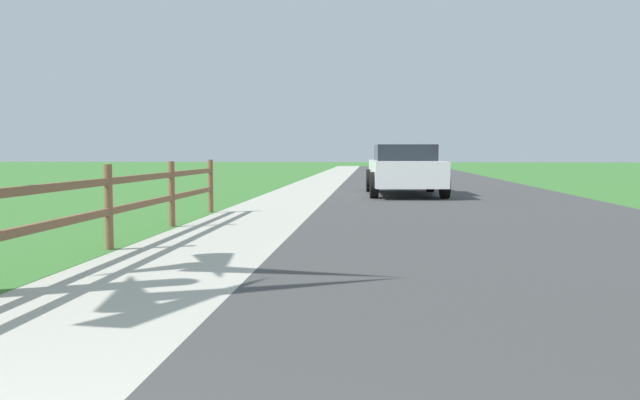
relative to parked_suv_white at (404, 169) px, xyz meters
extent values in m
plane|color=#38702E|center=(-2.13, 5.98, -0.76)|extent=(120.00, 120.00, 0.00)
cube|color=#3C3C3C|center=(1.37, 7.98, -0.75)|extent=(7.00, 66.00, 0.01)
cube|color=#ABAB9D|center=(-5.13, 7.98, -0.75)|extent=(6.00, 66.00, 0.01)
cube|color=#38702E|center=(-6.63, 7.98, -0.75)|extent=(5.00, 66.00, 0.00)
cylinder|color=brown|center=(-4.24, -11.48, -0.21)|extent=(0.11, 0.11, 1.09)
cylinder|color=brown|center=(-4.24, -8.83, -0.21)|extent=(0.11, 0.11, 1.09)
cylinder|color=brown|center=(-4.24, -6.18, -0.21)|extent=(0.11, 0.11, 1.09)
cube|color=brown|center=(-4.24, -12.81, -0.27)|extent=(0.07, 13.24, 0.09)
cube|color=brown|center=(-4.24, -12.81, 0.11)|extent=(0.07, 13.24, 0.09)
cube|color=white|center=(0.00, -0.03, -0.11)|extent=(2.11, 5.00, 0.70)
cube|color=#1E232B|center=(0.00, 0.10, 0.47)|extent=(1.77, 2.49, 0.46)
cylinder|color=black|center=(-1.01, 1.46, -0.40)|extent=(0.25, 0.72, 0.71)
cylinder|color=black|center=(0.88, 1.54, -0.40)|extent=(0.25, 0.72, 0.71)
cylinder|color=black|center=(-0.88, -1.59, -0.40)|extent=(0.25, 0.72, 0.71)
cylinder|color=black|center=(1.02, -1.51, -0.40)|extent=(0.25, 0.72, 0.71)
camera|label=1|loc=(-0.90, -19.64, 0.48)|focal=37.46mm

